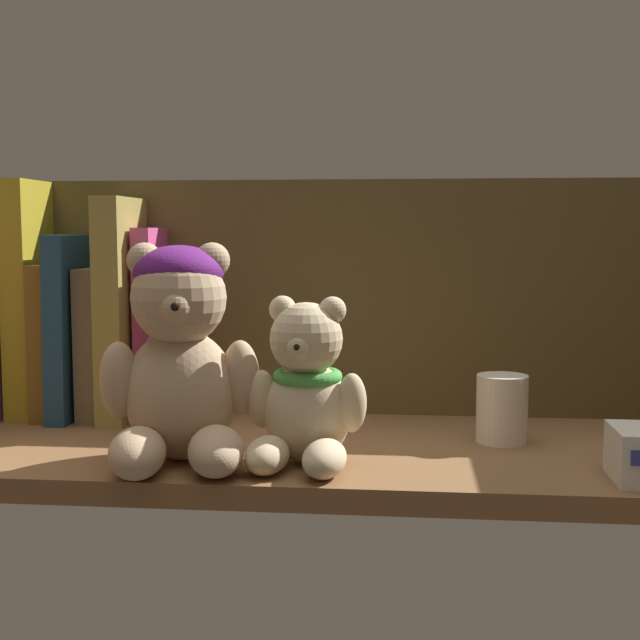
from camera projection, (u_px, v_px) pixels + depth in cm
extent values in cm
cube|color=brown|center=(329.00, 455.00, 77.24)|extent=(75.47, 26.60, 2.00)
cube|color=brown|center=(342.00, 307.00, 89.74)|extent=(77.87, 1.20, 26.47)
cube|color=#7E5692|center=(11.00, 338.00, 90.85)|extent=(2.49, 12.53, 15.84)
cube|color=#A59123|center=(35.00, 298.00, 90.12)|extent=(2.61, 10.99, 24.33)
cube|color=brown|center=(60.00, 338.00, 90.30)|extent=(1.72, 12.63, 15.78)
cube|color=navy|center=(80.00, 325.00, 89.91)|extent=(2.36, 14.61, 18.80)
cube|color=#776447|center=(104.00, 341.00, 89.83)|extent=(2.19, 11.74, 15.42)
cube|color=olive|center=(129.00, 307.00, 89.18)|extent=(2.73, 14.51, 22.52)
cube|color=#C74986|center=(155.00, 322.00, 89.06)|extent=(1.85, 9.35, 19.49)
cube|color=#985374|center=(179.00, 338.00, 88.97)|extent=(2.45, 13.02, 16.28)
ellipsoid|color=tan|center=(181.00, 394.00, 71.62)|extent=(9.41, 8.63, 11.07)
sphere|color=tan|center=(179.00, 298.00, 70.24)|extent=(7.87, 7.87, 7.87)
sphere|color=tan|center=(145.00, 260.00, 70.23)|extent=(2.95, 2.95, 2.95)
sphere|color=tan|center=(212.00, 260.00, 70.73)|extent=(2.95, 2.95, 2.95)
sphere|color=tan|center=(176.00, 307.00, 67.53)|extent=(2.95, 2.95, 2.95)
sphere|color=black|center=(175.00, 307.00, 66.49)|extent=(1.03, 1.03, 1.03)
ellipsoid|color=tan|center=(137.00, 453.00, 66.51)|extent=(5.76, 8.09, 3.94)
ellipsoid|color=tan|center=(216.00, 451.00, 67.06)|extent=(5.76, 8.09, 3.94)
ellipsoid|color=tan|center=(119.00, 380.00, 70.48)|extent=(3.75, 3.75, 6.40)
ellipsoid|color=tan|center=(240.00, 378.00, 71.39)|extent=(3.75, 3.75, 6.40)
ellipsoid|color=#601C70|center=(179.00, 271.00, 70.57)|extent=(7.48, 7.48, 4.33)
ellipsoid|color=beige|center=(308.00, 412.00, 70.72)|extent=(7.17, 6.58, 8.43)
sphere|color=beige|center=(306.00, 339.00, 69.67)|extent=(6.00, 6.00, 6.00)
sphere|color=beige|center=(283.00, 309.00, 70.31)|extent=(2.25, 2.25, 2.25)
sphere|color=beige|center=(333.00, 310.00, 69.38)|extent=(2.25, 2.25, 2.25)
sphere|color=beige|center=(300.00, 346.00, 67.65)|extent=(2.25, 2.25, 2.25)
sphere|color=black|center=(297.00, 347.00, 66.88)|extent=(0.79, 0.79, 0.79)
ellipsoid|color=beige|center=(267.00, 455.00, 67.62)|extent=(4.02, 5.99, 3.00)
ellipsoid|color=beige|center=(324.00, 459.00, 66.60)|extent=(4.02, 5.99, 3.00)
ellipsoid|color=beige|center=(262.00, 399.00, 71.04)|extent=(2.71, 2.71, 4.87)
ellipsoid|color=beige|center=(352.00, 403.00, 69.37)|extent=(2.71, 2.71, 4.87)
torus|color=green|center=(308.00, 376.00, 70.41)|extent=(5.76, 5.76, 1.08)
cylinder|color=silver|center=(502.00, 409.00, 77.67)|extent=(4.64, 4.64, 6.18)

